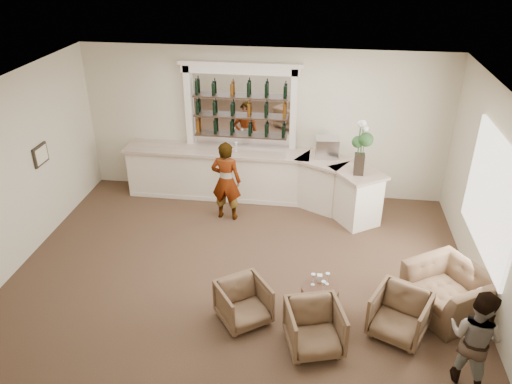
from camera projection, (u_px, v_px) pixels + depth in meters
ground at (238, 282)px, 8.64m from camera, size 8.00×8.00×0.00m
room_shell at (253, 142)px, 8.16m from camera, size 8.04×7.02×3.32m
bar_counter at (253, 177)px, 11.03m from camera, size 5.72×1.80×1.14m
back_bar_alcove at (240, 107)px, 10.75m from camera, size 2.64×0.25×3.00m
cocktail_table at (319, 299)px, 7.85m from camera, size 0.59×0.59×0.50m
sommelier at (226, 181)px, 10.22m from camera, size 0.65×0.46×1.71m
guest at (475, 338)px, 6.44m from camera, size 0.90×0.88×1.47m
armchair_left at (244, 303)px, 7.66m from camera, size 1.01×1.02×0.67m
armchair_center at (314, 328)px, 7.14m from camera, size 0.96×0.98×0.72m
armchair_right at (400, 314)px, 7.38m from camera, size 1.04×1.05×0.72m
armchair_far at (449, 292)px, 7.81m from camera, size 1.52×1.56×0.77m
espresso_machine at (327, 147)px, 10.52m from camera, size 0.51×0.44×0.42m
flower_vase at (361, 144)px, 9.56m from camera, size 0.30×0.30×1.12m
wine_glass_bar_left at (236, 147)px, 10.82m from camera, size 0.07×0.07×0.21m
wine_glass_bar_right at (226, 148)px, 10.78m from camera, size 0.07×0.07×0.21m
wine_glass_tbl_a at (313, 280)px, 7.73m from camera, size 0.07×0.07×0.21m
wine_glass_tbl_b at (327, 279)px, 7.75m from camera, size 0.07×0.07×0.21m
wine_glass_tbl_c at (323, 287)px, 7.57m from camera, size 0.07×0.07×0.21m
napkin_holder at (320, 278)px, 7.84m from camera, size 0.08×0.08×0.12m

